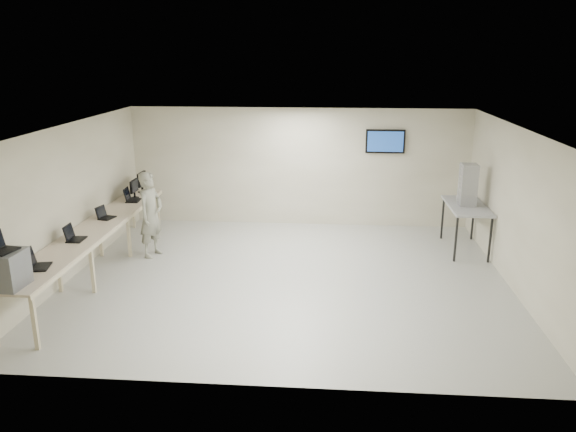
# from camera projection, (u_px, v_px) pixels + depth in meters

# --- Properties ---
(room) EXTENTS (8.01, 7.01, 2.81)m
(room) POSITION_uv_depth(u_px,v_px,m) (289.00, 204.00, 10.05)
(room) COLOR #ADADA4
(room) RESTS_ON ground
(workbench) EXTENTS (0.76, 6.00, 0.90)m
(workbench) POSITION_uv_depth(u_px,v_px,m) (95.00, 231.00, 10.44)
(workbench) COLOR tan
(workbench) RESTS_ON ground
(equipment_box) EXTENTS (0.46, 0.52, 0.52)m
(equipment_box) POSITION_uv_depth(u_px,v_px,m) (7.00, 269.00, 7.72)
(equipment_box) COLOR #5F5F5F
(equipment_box) RESTS_ON workbench
(laptop_on_box) EXTENTS (0.36, 0.40, 0.28)m
(laptop_on_box) POSITION_uv_depth(u_px,v_px,m) (0.00, 246.00, 7.63)
(laptop_on_box) COLOR black
(laptop_on_box) RESTS_ON equipment_box
(laptop_0) EXTENTS (0.38, 0.42, 0.29)m
(laptop_0) POSITION_uv_depth(u_px,v_px,m) (36.00, 263.00, 8.46)
(laptop_0) COLOR black
(laptop_0) RESTS_ON workbench
(laptop_1) EXTENTS (0.29, 0.36, 0.27)m
(laptop_1) POSITION_uv_depth(u_px,v_px,m) (73.00, 236.00, 9.71)
(laptop_1) COLOR black
(laptop_1) RESTS_ON workbench
(laptop_2) EXTENTS (0.32, 0.36, 0.25)m
(laptop_2) POSITION_uv_depth(u_px,v_px,m) (104.00, 215.00, 10.98)
(laptop_2) COLOR black
(laptop_2) RESTS_ON workbench
(laptop_3) EXTENTS (0.33, 0.39, 0.29)m
(laptop_3) POSITION_uv_depth(u_px,v_px,m) (131.00, 198.00, 12.26)
(laptop_3) COLOR black
(laptop_3) RESTS_ON workbench
(monitor_near) EXTENTS (0.19, 0.42, 0.41)m
(monitor_near) POSITION_uv_depth(u_px,v_px,m) (134.00, 187.00, 12.47)
(monitor_near) COLOR black
(monitor_near) RESTS_ON workbench
(monitor_far) EXTENTS (0.21, 0.48, 0.47)m
(monitor_far) POSITION_uv_depth(u_px,v_px,m) (142.00, 180.00, 12.97)
(monitor_far) COLOR black
(monitor_far) RESTS_ON workbench
(soldier) EXTENTS (0.59, 0.74, 1.75)m
(soldier) POSITION_uv_depth(u_px,v_px,m) (151.00, 215.00, 11.34)
(soldier) COLOR gray
(soldier) RESTS_ON ground
(side_table) EXTENTS (0.76, 1.64, 0.98)m
(side_table) POSITION_uv_depth(u_px,v_px,m) (467.00, 208.00, 11.66)
(side_table) COLOR #969696
(side_table) RESTS_ON ground
(storage_bins) EXTENTS (0.33, 0.36, 0.86)m
(storage_bins) POSITION_uv_depth(u_px,v_px,m) (468.00, 185.00, 11.52)
(storage_bins) COLOR #A7A7A7
(storage_bins) RESTS_ON side_table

